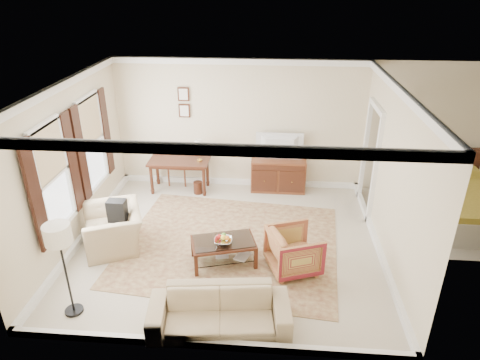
# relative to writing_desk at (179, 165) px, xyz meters

# --- Properties ---
(room_shell) EXTENTS (5.51, 5.01, 2.91)m
(room_shell) POSITION_rel_writing_desk_xyz_m (1.31, -2.07, 1.85)
(room_shell) COLOR beige
(room_shell) RESTS_ON ground
(annex_bedroom) EXTENTS (3.00, 2.70, 2.90)m
(annex_bedroom) POSITION_rel_writing_desk_xyz_m (5.80, -0.92, -0.28)
(annex_bedroom) COLOR beige
(annex_bedroom) RESTS_ON ground
(window_front) EXTENTS (0.12, 1.56, 1.80)m
(window_front) POSITION_rel_writing_desk_xyz_m (-1.39, -2.77, 0.93)
(window_front) COLOR #CCB284
(window_front) RESTS_ON room_shell
(window_rear) EXTENTS (0.12, 1.56, 1.80)m
(window_rear) POSITION_rel_writing_desk_xyz_m (-1.39, -1.17, 0.93)
(window_rear) COLOR #CCB284
(window_rear) RESTS_ON room_shell
(doorway) EXTENTS (0.10, 1.12, 2.25)m
(doorway) POSITION_rel_writing_desk_xyz_m (4.02, -0.57, 0.46)
(doorway) COLOR white
(doorway) RESTS_ON room_shell
(rug) EXTENTS (4.14, 3.65, 0.01)m
(rug) POSITION_rel_writing_desk_xyz_m (1.35, -2.10, -0.61)
(rug) COLOR maroon
(rug) RESTS_ON room_shell
(writing_desk) EXTENTS (1.34, 0.67, 0.73)m
(writing_desk) POSITION_rel_writing_desk_xyz_m (0.00, 0.00, 0.00)
(writing_desk) COLOR #3E1C11
(writing_desk) RESTS_ON room_shell
(desk_chair) EXTENTS (0.55, 0.55, 1.05)m
(desk_chair) POSITION_rel_writing_desk_xyz_m (-0.12, 0.35, -0.09)
(desk_chair) COLOR brown
(desk_chair) RESTS_ON room_shell
(desk_lamp) EXTENTS (0.32, 0.32, 0.50)m
(desk_lamp) POSITION_rel_writing_desk_xyz_m (0.47, 0.00, 0.36)
(desk_lamp) COLOR silver
(desk_lamp) RESTS_ON writing_desk
(framed_prints) EXTENTS (0.25, 0.04, 0.68)m
(framed_prints) POSITION_rel_writing_desk_xyz_m (0.10, 0.40, 1.32)
(framed_prints) COLOR #3E1C11
(framed_prints) RESTS_ON room_shell
(sideboard) EXTENTS (1.22, 0.47, 0.75)m
(sideboard) POSITION_rel_writing_desk_xyz_m (2.22, 0.17, -0.25)
(sideboard) COLOR brown
(sideboard) RESTS_ON room_shell
(tv) EXTENTS (0.99, 0.57, 0.13)m
(tv) POSITION_rel_writing_desk_xyz_m (2.22, 0.15, 0.62)
(tv) COLOR black
(tv) RESTS_ON sideboard
(coffee_table) EXTENTS (1.18, 0.88, 0.45)m
(coffee_table) POSITION_rel_writing_desk_xyz_m (1.30, -2.66, -0.28)
(coffee_table) COLOR #3E1C11
(coffee_table) RESTS_ON room_shell
(fruit_bowl) EXTENTS (0.42, 0.42, 0.10)m
(fruit_bowl) POSITION_rel_writing_desk_xyz_m (1.31, -2.73, -0.12)
(fruit_bowl) COLOR silver
(fruit_bowl) RESTS_ON coffee_table
(book_a) EXTENTS (0.28, 0.08, 0.38)m
(book_a) POSITION_rel_writing_desk_xyz_m (1.17, -2.67, -0.44)
(book_a) COLOR brown
(book_a) RESTS_ON coffee_table
(book_b) EXTENTS (0.27, 0.13, 0.38)m
(book_b) POSITION_rel_writing_desk_xyz_m (1.53, -2.65, -0.45)
(book_b) COLOR brown
(book_b) RESTS_ON coffee_table
(striped_armchair) EXTENTS (0.96, 0.99, 0.81)m
(striped_armchair) POSITION_rel_writing_desk_xyz_m (2.48, -2.75, -0.22)
(striped_armchair) COLOR maroon
(striped_armchair) RESTS_ON room_shell
(club_armchair) EXTENTS (1.10, 1.31, 0.98)m
(club_armchair) POSITION_rel_writing_desk_xyz_m (-0.72, -2.32, -0.13)
(club_armchair) COLOR tan
(club_armchair) RESTS_ON room_shell
(backpack) EXTENTS (0.37, 0.39, 0.40)m
(backpack) POSITION_rel_writing_desk_xyz_m (-0.63, -2.26, 0.12)
(backpack) COLOR black
(backpack) RESTS_ON club_armchair
(sofa) EXTENTS (1.99, 0.78, 0.76)m
(sofa) POSITION_rel_writing_desk_xyz_m (1.42, -4.15, -0.24)
(sofa) COLOR tan
(sofa) RESTS_ON room_shell
(floor_lamp) EXTENTS (0.37, 0.37, 1.48)m
(floor_lamp) POSITION_rel_writing_desk_xyz_m (-0.75, -4.02, 0.62)
(floor_lamp) COLOR black
(floor_lamp) RESTS_ON room_shell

